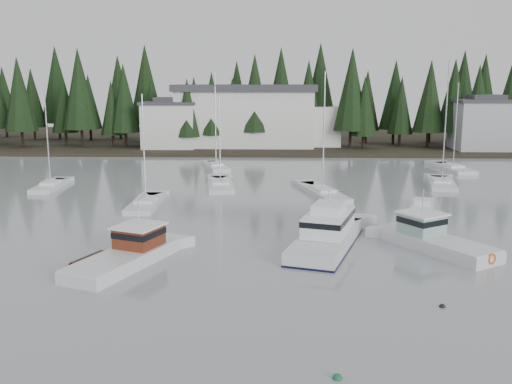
# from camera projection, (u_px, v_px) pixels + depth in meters

# --- Properties ---
(far_shore_land) EXTENTS (240.00, 54.00, 1.00)m
(far_shore_land) POSITION_uv_depth(u_px,v_px,m) (273.00, 140.00, 117.44)
(far_shore_land) COLOR black
(far_shore_land) RESTS_ON ground
(conifer_treeline) EXTENTS (200.00, 22.00, 20.00)m
(conifer_treeline) POSITION_uv_depth(u_px,v_px,m) (273.00, 146.00, 106.65)
(conifer_treeline) COLOR black
(conifer_treeline) RESTS_ON ground
(house_west) EXTENTS (9.54, 7.42, 8.75)m
(house_west) POSITION_uv_depth(u_px,v_px,m) (170.00, 124.00, 99.41)
(house_west) COLOR silver
(house_west) RESTS_ON ground
(house_east_a) EXTENTS (10.60, 8.48, 9.25)m
(house_east_a) POSITION_uv_depth(u_px,v_px,m) (485.00, 124.00, 96.82)
(house_east_a) COLOR #999EA0
(house_east_a) RESTS_ON ground
(harbor_inn) EXTENTS (29.50, 11.50, 10.90)m
(harbor_inn) POSITION_uv_depth(u_px,v_px,m) (256.00, 116.00, 102.03)
(harbor_inn) COLOR silver
(harbor_inn) RESTS_ON ground
(lobster_boat_brown) EXTENTS (6.74, 9.74, 4.58)m
(lobster_boat_brown) POSITION_uv_depth(u_px,v_px,m) (126.00, 256.00, 38.06)
(lobster_boat_brown) COLOR silver
(lobster_boat_brown) RESTS_ON ground
(cabin_cruiser_center) EXTENTS (6.83, 11.94, 4.90)m
(cabin_cruiser_center) POSITION_uv_depth(u_px,v_px,m) (327.00, 236.00, 42.14)
(cabin_cruiser_center) COLOR silver
(cabin_cruiser_center) RESTS_ON ground
(lobster_boat_teal) EXTENTS (7.31, 8.98, 4.85)m
(lobster_boat_teal) POSITION_uv_depth(u_px,v_px,m) (435.00, 242.00, 41.27)
(lobster_boat_teal) COLOR silver
(lobster_boat_teal) RESTS_ON ground
(sailboat_0) EXTENTS (3.97, 9.91, 11.13)m
(sailboat_0) POSITION_uv_depth(u_px,v_px,m) (220.00, 186.00, 65.91)
(sailboat_0) COLOR silver
(sailboat_0) RESTS_ON ground
(sailboat_1) EXTENTS (4.74, 8.97, 13.72)m
(sailboat_1) POSITION_uv_depth(u_px,v_px,m) (216.00, 168.00, 79.87)
(sailboat_1) COLOR silver
(sailboat_1) RESTS_ON ground
(sailboat_5) EXTENTS (3.98, 9.66, 12.33)m
(sailboat_5) POSITION_uv_depth(u_px,v_px,m) (453.00, 169.00, 78.42)
(sailboat_5) COLOR silver
(sailboat_5) RESTS_ON ground
(sailboat_7) EXTENTS (5.37, 11.25, 13.61)m
(sailboat_7) POSITION_uv_depth(u_px,v_px,m) (322.00, 194.00, 61.48)
(sailboat_7) COLOR silver
(sailboat_7) RESTS_ON ground
(sailboat_8) EXTENTS (2.76, 8.89, 11.39)m
(sailboat_8) POSITION_uv_depth(u_px,v_px,m) (146.00, 205.00, 55.86)
(sailboat_8) COLOR silver
(sailboat_8) RESTS_ON ground
(sailboat_9) EXTENTS (4.46, 9.08, 14.95)m
(sailboat_9) POSITION_uv_depth(u_px,v_px,m) (442.00, 185.00, 66.77)
(sailboat_9) COLOR silver
(sailboat_9) RESTS_ON ground
(sailboat_10) EXTENTS (2.77, 8.12, 13.20)m
(sailboat_10) POSITION_uv_depth(u_px,v_px,m) (51.00, 187.00, 65.19)
(sailboat_10) COLOR silver
(sailboat_10) RESTS_ON ground
(runabout_1) EXTENTS (3.78, 6.49, 1.42)m
(runabout_1) POSITION_uv_depth(u_px,v_px,m) (422.00, 208.00, 54.24)
(runabout_1) COLOR silver
(runabout_1) RESTS_ON ground
(mooring_buoy_green) EXTENTS (0.42, 0.42, 0.42)m
(mooring_buoy_green) POSITION_uv_depth(u_px,v_px,m) (337.00, 378.00, 23.47)
(mooring_buoy_green) COLOR #145933
(mooring_buoy_green) RESTS_ON ground
(mooring_buoy_dark) EXTENTS (0.36, 0.36, 0.36)m
(mooring_buoy_dark) POSITION_uv_depth(u_px,v_px,m) (442.00, 307.00, 30.88)
(mooring_buoy_dark) COLOR black
(mooring_buoy_dark) RESTS_ON ground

